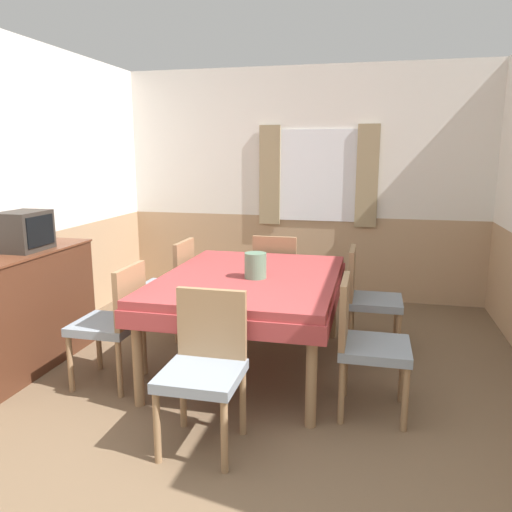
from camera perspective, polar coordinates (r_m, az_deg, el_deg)
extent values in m
cube|color=white|center=(5.75, 5.33, 12.77)|extent=(4.49, 0.05, 1.65)
cube|color=tan|center=(5.87, 5.09, -0.02)|extent=(4.49, 0.05, 0.95)
cube|color=white|center=(5.69, 7.05, 9.09)|extent=(0.94, 0.01, 1.01)
cube|color=#998460|center=(5.76, 1.58, 9.20)|extent=(0.24, 0.03, 1.11)
cube|color=#998460|center=(5.64, 12.59, 8.87)|extent=(0.24, 0.03, 1.11)
cube|color=white|center=(4.72, -24.83, 12.02)|extent=(0.05, 4.24, 1.65)
cube|color=tan|center=(4.87, -23.52, -3.41)|extent=(0.05, 4.24, 0.95)
cube|color=#9E3838|center=(3.83, -0.64, -2.61)|extent=(1.31, 1.73, 0.06)
cube|color=#9E3838|center=(3.85, -0.63, -3.90)|extent=(1.34, 1.76, 0.12)
cylinder|color=#93704C|center=(3.44, -13.37, -11.17)|extent=(0.07, 0.07, 0.69)
cylinder|color=#93704C|center=(3.13, 6.35, -13.30)|extent=(0.07, 0.07, 0.69)
cylinder|color=#93704C|center=(4.81, -5.05, -4.27)|extent=(0.07, 0.07, 0.69)
cylinder|color=#93704C|center=(4.59, 8.76, -5.14)|extent=(0.07, 0.07, 0.69)
cylinder|color=#93704C|center=(3.82, -20.46, -11.46)|extent=(0.04, 0.04, 0.41)
cylinder|color=#93704C|center=(4.12, -17.52, -9.57)|extent=(0.04, 0.04, 0.41)
cylinder|color=#93704C|center=(3.63, -15.34, -12.35)|extent=(0.04, 0.04, 0.41)
cylinder|color=#93704C|center=(3.94, -12.68, -10.26)|extent=(0.04, 0.04, 0.41)
cube|color=gray|center=(3.79, -16.71, -7.56)|extent=(0.44, 0.44, 0.06)
cube|color=#93704C|center=(3.63, -14.18, -4.35)|extent=(0.04, 0.42, 0.42)
cylinder|color=#93704C|center=(4.66, -13.39, -6.84)|extent=(0.04, 0.04, 0.41)
cylinder|color=#93704C|center=(4.98, -11.45, -5.53)|extent=(0.04, 0.04, 0.41)
cylinder|color=#93704C|center=(4.51, -9.03, -7.30)|extent=(0.04, 0.04, 0.41)
cylinder|color=#93704C|center=(4.84, -7.33, -5.90)|extent=(0.04, 0.04, 0.41)
cube|color=gray|center=(4.68, -10.41, -3.61)|extent=(0.44, 0.44, 0.06)
cube|color=#93704C|center=(4.54, -8.20, -0.89)|extent=(0.04, 0.42, 0.42)
cylinder|color=#93704C|center=(4.56, 15.71, -7.38)|extent=(0.04, 0.04, 0.41)
cylinder|color=#93704C|center=(4.20, 15.91, -9.04)|extent=(0.04, 0.04, 0.41)
cylinder|color=#93704C|center=(4.55, 10.90, -7.16)|extent=(0.04, 0.04, 0.41)
cylinder|color=#93704C|center=(4.20, 10.66, -8.81)|extent=(0.04, 0.04, 0.41)
cube|color=gray|center=(4.30, 13.45, -5.10)|extent=(0.44, 0.44, 0.06)
cube|color=#93704C|center=(4.24, 10.89, -1.89)|extent=(0.04, 0.42, 0.42)
cylinder|color=#93704C|center=(2.78, -3.63, -19.90)|extent=(0.04, 0.04, 0.41)
cylinder|color=#93704C|center=(2.90, -11.24, -18.68)|extent=(0.04, 0.04, 0.41)
cylinder|color=#93704C|center=(3.10, -1.51, -16.34)|extent=(0.04, 0.04, 0.41)
cylinder|color=#93704C|center=(3.20, -8.35, -15.45)|extent=(0.04, 0.04, 0.41)
cube|color=gray|center=(2.88, -6.29, -13.42)|extent=(0.44, 0.44, 0.06)
cube|color=#93704C|center=(2.96, -5.10, -7.67)|extent=(0.42, 0.04, 0.42)
cylinder|color=#93704C|center=(3.59, 16.35, -12.70)|extent=(0.04, 0.04, 0.41)
cylinder|color=#93704C|center=(3.25, 16.68, -15.44)|extent=(0.04, 0.04, 0.41)
cylinder|color=#93704C|center=(3.59, 10.14, -12.44)|extent=(0.04, 0.04, 0.41)
cylinder|color=#93704C|center=(3.24, 9.73, -15.14)|extent=(0.04, 0.04, 0.41)
cube|color=gray|center=(3.32, 13.42, -10.19)|extent=(0.44, 0.44, 0.06)
cube|color=#93704C|center=(3.24, 10.06, -6.10)|extent=(0.04, 0.42, 0.42)
cylinder|color=#93704C|center=(5.27, 0.88, -4.34)|extent=(0.04, 0.04, 0.41)
cylinder|color=#93704C|center=(5.20, 4.98, -4.59)|extent=(0.04, 0.04, 0.41)
cylinder|color=#93704C|center=(4.91, -0.08, -5.53)|extent=(0.04, 0.04, 0.41)
cylinder|color=#93704C|center=(4.84, 4.32, -5.82)|extent=(0.04, 0.04, 0.41)
cube|color=gray|center=(4.99, 2.55, -2.45)|extent=(0.44, 0.44, 0.06)
cube|color=#93704C|center=(4.75, 2.13, -0.24)|extent=(0.42, 0.04, 0.42)
cube|color=#4C2819|center=(4.29, -25.05, -5.67)|extent=(0.44, 1.30, 0.92)
cube|color=brown|center=(4.19, -25.59, 0.28)|extent=(0.46, 1.32, 0.02)
cube|color=#2D2823|center=(4.22, -24.98, 2.61)|extent=(0.28, 0.38, 0.30)
cube|color=black|center=(4.13, -23.41, 2.66)|extent=(0.01, 0.31, 0.23)
cylinder|color=slate|center=(3.71, -0.06, -1.09)|extent=(0.16, 0.16, 0.19)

